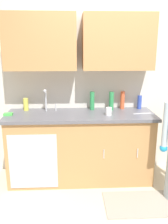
# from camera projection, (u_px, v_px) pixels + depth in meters

# --- Properties ---
(ground_plane) EXTENTS (9.00, 9.00, 0.00)m
(ground_plane) POSITION_uv_depth(u_px,v_px,m) (130.00, 207.00, 2.80)
(ground_plane) COLOR beige
(kitchen_wall_with_uppers) EXTENTS (4.80, 0.44, 2.70)m
(kitchen_wall_with_uppers) POSITION_uv_depth(u_px,v_px,m) (109.00, 70.00, 3.36)
(kitchen_wall_with_uppers) COLOR beige
(kitchen_wall_with_uppers) RESTS_ON ground
(counter_cabinet) EXTENTS (1.90, 0.62, 0.90)m
(counter_cabinet) POSITION_uv_depth(u_px,v_px,m) (80.00, 148.00, 3.33)
(counter_cabinet) COLOR #B27F4C
(counter_cabinet) RESTS_ON ground
(countertop) EXTENTS (1.96, 0.66, 0.04)m
(countertop) POSITION_uv_depth(u_px,v_px,m) (80.00, 115.00, 3.20)
(countertop) COLOR #595960
(countertop) RESTS_ON counter_cabinet
(sink) EXTENTS (0.50, 0.36, 0.35)m
(sink) POSITION_uv_depth(u_px,v_px,m) (48.00, 115.00, 3.19)
(sink) COLOR #B7BABF
(sink) RESTS_ON counter_cabinet
(floor_mat) EXTENTS (0.80, 0.50, 0.01)m
(floor_mat) POSITION_uv_depth(u_px,v_px,m) (138.00, 204.00, 2.85)
(floor_mat) COLOR gray
(floor_mat) RESTS_ON ground
(bottle_cleaner_spray) EXTENTS (0.07, 0.07, 0.17)m
(bottle_cleaner_spray) POSITION_uv_depth(u_px,v_px,m) (26.00, 104.00, 3.32)
(bottle_cleaner_spray) COLOR #D8D14C
(bottle_cleaner_spray) RESTS_ON countertop
(bottle_dish_liquid) EXTENTS (0.06, 0.06, 0.25)m
(bottle_dish_liquid) POSITION_uv_depth(u_px,v_px,m) (92.00, 101.00, 3.36)
(bottle_dish_liquid) COLOR #2D8C4C
(bottle_dish_liquid) RESTS_ON countertop
(bottle_soap) EXTENTS (0.07, 0.07, 0.25)m
(bottle_soap) POSITION_uv_depth(u_px,v_px,m) (111.00, 101.00, 3.36)
(bottle_soap) COLOR #2D8C4C
(bottle_soap) RESTS_ON countertop
(bottle_water_tall) EXTENTS (0.06, 0.06, 0.19)m
(bottle_water_tall) POSITION_uv_depth(u_px,v_px,m) (139.00, 102.00, 3.42)
(bottle_water_tall) COLOR #334CB2
(bottle_water_tall) RESTS_ON countertop
(bottle_water_short) EXTENTS (0.06, 0.06, 0.25)m
(bottle_water_short) POSITION_uv_depth(u_px,v_px,m) (122.00, 100.00, 3.41)
(bottle_water_short) COLOR #E05933
(bottle_water_short) RESTS_ON countertop
(cup_by_sink) EXTENTS (0.08, 0.08, 0.10)m
(cup_by_sink) POSITION_uv_depth(u_px,v_px,m) (109.00, 111.00, 3.11)
(cup_by_sink) COLOR white
(cup_by_sink) RESTS_ON countertop
(knife_on_counter) EXTENTS (0.24, 0.05, 0.01)m
(knife_on_counter) POSITION_uv_depth(u_px,v_px,m) (142.00, 113.00, 3.19)
(knife_on_counter) COLOR silver
(knife_on_counter) RESTS_ON countertop
(sponge) EXTENTS (0.11, 0.07, 0.03)m
(sponge) POSITION_uv_depth(u_px,v_px,m) (8.00, 114.00, 3.11)
(sponge) COLOR #4CBF4C
(sponge) RESTS_ON countertop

